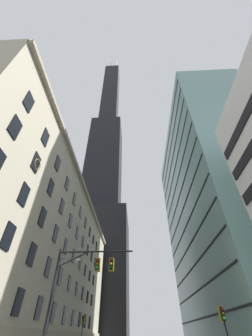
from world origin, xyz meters
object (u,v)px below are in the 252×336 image
Objects in this scene: traffic_signal_mast at (85,276)px; street_lamppost at (57,292)px; traffic_light_near_right at (223,317)px; traffic_light_far_left at (83,322)px.

traffic_signal_mast is 5.84m from street_lamppost.
traffic_signal_mast is at bearing -51.05° from street_lamppost.
street_lamppost is at bearing 170.13° from traffic_light_near_right.
street_lamppost is (-0.80, -9.68, 1.93)m from traffic_light_far_left.
traffic_signal_mast reaches higher than traffic_light_far_left.
traffic_light_near_right is 18.56m from traffic_light_far_left.
traffic_light_far_left is at bearing 138.70° from traffic_light_near_right.
traffic_light_far_left is 9.91m from street_lamppost.
traffic_signal_mast is 2.24× the size of traffic_light_near_right.
traffic_light_near_right is at bearing -9.87° from street_lamppost.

